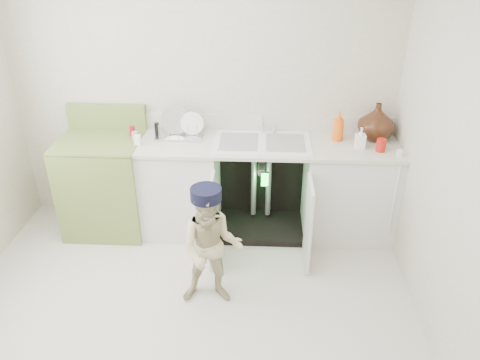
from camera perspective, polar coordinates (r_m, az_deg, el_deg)
name	(u,v)px	position (r m, az deg, el deg)	size (l,w,h in m)	color
ground	(185,316)	(3.67, -6.78, -16.15)	(3.50, 3.50, 0.00)	beige
room_shell	(173,167)	(2.94, -8.15, 1.53)	(6.00, 5.50, 1.26)	beige
counter_run	(265,185)	(4.32, 3.01, -0.57)	(2.44, 1.02, 1.23)	silver
avocado_stove	(106,183)	(4.54, -16.05, -0.33)	(0.73, 0.65, 1.14)	olive
repair_worker	(211,247)	(3.48, -3.52, -8.18)	(0.66, 0.86, 0.98)	beige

